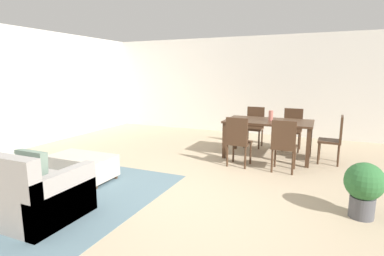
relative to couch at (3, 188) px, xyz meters
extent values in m
plane|color=tan|center=(1.82, 1.19, -0.30)|extent=(10.80, 10.80, 0.00)
cube|color=silver|center=(1.82, 6.19, 1.05)|extent=(9.00, 0.12, 2.70)
cube|color=slate|center=(0.03, 0.66, -0.29)|extent=(3.00, 2.80, 0.01)
cube|color=gray|center=(0.00, 0.05, -0.09)|extent=(2.01, 0.92, 0.42)
cube|color=gray|center=(0.93, 0.05, 0.01)|extent=(0.14, 0.92, 0.62)
cube|color=silver|center=(0.19, -0.06, 0.31)|extent=(0.38, 0.13, 0.38)
cube|color=slate|center=(0.58, -0.04, 0.33)|extent=(0.42, 0.14, 0.43)
cube|color=#B7AD9E|center=(0.07, 1.26, -0.07)|extent=(1.03, 0.58, 0.34)
cylinder|color=#422B1C|center=(-0.40, 1.50, -0.27)|extent=(0.05, 0.05, 0.06)
cylinder|color=#422B1C|center=(0.53, 1.50, -0.27)|extent=(0.05, 0.05, 0.06)
cylinder|color=#422B1C|center=(-0.40, 1.02, -0.27)|extent=(0.05, 0.05, 0.06)
cylinder|color=#422B1C|center=(0.53, 1.02, -0.27)|extent=(0.05, 0.05, 0.06)
cube|color=#422B1C|center=(2.57, 3.79, 0.44)|extent=(1.69, 0.95, 0.04)
cube|color=#422B1C|center=(1.79, 4.21, 0.06)|extent=(0.07, 0.07, 0.72)
cube|color=#422B1C|center=(3.36, 4.21, 0.06)|extent=(0.07, 0.07, 0.72)
cube|color=#422B1C|center=(1.79, 3.37, 0.06)|extent=(0.07, 0.07, 0.72)
cube|color=#422B1C|center=(3.36, 3.37, 0.06)|extent=(0.07, 0.07, 0.72)
cube|color=#422B1C|center=(2.18, 3.02, 0.13)|extent=(0.42, 0.42, 0.04)
cube|color=#422B1C|center=(2.17, 2.84, 0.39)|extent=(0.40, 0.06, 0.47)
cylinder|color=#422B1C|center=(2.02, 3.20, -0.09)|extent=(0.04, 0.04, 0.41)
cylinder|color=#422B1C|center=(2.36, 3.18, -0.09)|extent=(0.04, 0.04, 0.41)
cylinder|color=#422B1C|center=(2.00, 2.86, -0.09)|extent=(0.04, 0.04, 0.41)
cylinder|color=#422B1C|center=(2.34, 2.84, -0.09)|extent=(0.04, 0.04, 0.41)
cube|color=#422B1C|center=(2.99, 3.00, 0.13)|extent=(0.40, 0.40, 0.04)
cube|color=#422B1C|center=(2.98, 2.82, 0.39)|extent=(0.40, 0.04, 0.47)
cylinder|color=#422B1C|center=(2.82, 3.18, -0.09)|extent=(0.04, 0.04, 0.41)
cylinder|color=#422B1C|center=(3.16, 3.17, -0.09)|extent=(0.04, 0.04, 0.41)
cylinder|color=#422B1C|center=(2.81, 2.84, -0.09)|extent=(0.04, 0.04, 0.41)
cylinder|color=#422B1C|center=(3.15, 2.83, -0.09)|extent=(0.04, 0.04, 0.41)
cube|color=#422B1C|center=(2.12, 4.54, 0.13)|extent=(0.41, 0.41, 0.04)
cube|color=#422B1C|center=(2.13, 4.72, 0.39)|extent=(0.40, 0.05, 0.47)
cylinder|color=#422B1C|center=(2.29, 4.37, -0.09)|extent=(0.04, 0.04, 0.41)
cylinder|color=#422B1C|center=(1.95, 4.37, -0.09)|extent=(0.04, 0.04, 0.41)
cylinder|color=#422B1C|center=(2.30, 4.70, -0.09)|extent=(0.04, 0.04, 0.41)
cylinder|color=#422B1C|center=(1.96, 4.71, -0.09)|extent=(0.04, 0.04, 0.41)
cube|color=#422B1C|center=(2.97, 4.56, 0.13)|extent=(0.41, 0.41, 0.04)
cube|color=#422B1C|center=(2.97, 4.74, 0.39)|extent=(0.40, 0.05, 0.47)
cylinder|color=#422B1C|center=(3.13, 4.38, -0.09)|extent=(0.04, 0.04, 0.41)
cylinder|color=#422B1C|center=(2.79, 4.39, -0.09)|extent=(0.04, 0.04, 0.41)
cylinder|color=#422B1C|center=(3.14, 4.72, -0.09)|extent=(0.04, 0.04, 0.41)
cylinder|color=#422B1C|center=(2.80, 4.73, -0.09)|extent=(0.04, 0.04, 0.41)
cube|color=#422B1C|center=(3.72, 3.83, 0.13)|extent=(0.42, 0.42, 0.04)
cube|color=#422B1C|center=(3.90, 3.82, 0.39)|extent=(0.06, 0.40, 0.47)
cylinder|color=#422B1C|center=(3.54, 3.67, -0.09)|extent=(0.04, 0.04, 0.41)
cylinder|color=#422B1C|center=(3.55, 4.01, -0.09)|extent=(0.04, 0.04, 0.41)
cylinder|color=#422B1C|center=(3.88, 3.65, -0.09)|extent=(0.04, 0.04, 0.41)
cylinder|color=#422B1C|center=(3.89, 3.99, -0.09)|extent=(0.04, 0.04, 0.41)
cylinder|color=#B26659|center=(2.61, 3.80, 0.56)|extent=(0.09, 0.09, 0.20)
cylinder|color=#4C4C51|center=(4.06, 1.58, -0.17)|extent=(0.28, 0.28, 0.26)
sphere|color=#2D6633|center=(4.06, 1.58, 0.15)|extent=(0.45, 0.45, 0.45)
camera|label=1|loc=(3.53, -2.29, 1.40)|focal=28.07mm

